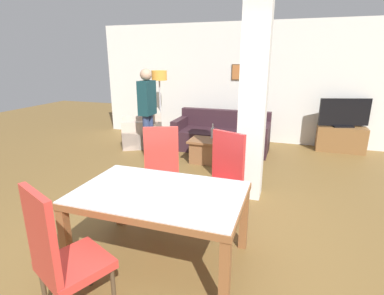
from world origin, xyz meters
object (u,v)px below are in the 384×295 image
at_px(armchair, 143,133).
at_px(dining_chair_far_right, 222,177).
at_px(dining_chair_far_left, 162,170).
at_px(dining_chair_near_left, 61,254).
at_px(coffee_table, 204,150).
at_px(standing_person, 147,107).
at_px(floor_lamp, 159,82).
at_px(bottle, 213,133).
at_px(tv_stand, 341,139).
at_px(sofa, 222,136).
at_px(tv_screen, 344,113).
at_px(dining_table, 160,205).

bearing_deg(armchair, dining_chair_far_right, -167.45).
distance_m(dining_chair_far_left, dining_chair_near_left, 1.78).
relative_size(coffee_table, standing_person, 0.32).
bearing_deg(coffee_table, dining_chair_far_right, -68.20).
relative_size(dining_chair_near_left, floor_lamp, 0.67).
relative_size(dining_chair_far_left, dining_chair_far_right, 1.00).
relative_size(armchair, floor_lamp, 0.70).
height_order(coffee_table, standing_person, standing_person).
xyz_separation_m(bottle, tv_stand, (2.44, 1.43, -0.29)).
xyz_separation_m(sofa, tv_screen, (2.44, 0.66, 0.54)).
xyz_separation_m(dining_chair_far_left, tv_stand, (2.54, 3.60, -0.30)).
distance_m(dining_chair_far_right, bottle, 2.25).
bearing_deg(dining_chair_far_right, standing_person, -23.04).
height_order(dining_chair_far_right, armchair, dining_chair_far_right).
distance_m(dining_table, dining_chair_far_left, 1.00).
bearing_deg(dining_chair_far_right, tv_screen, -93.45).
relative_size(dining_table, sofa, 0.78).
xyz_separation_m(tv_screen, floor_lamp, (-4.00, -0.39, 0.57)).
bearing_deg(dining_chair_near_left, standing_person, 131.98).
height_order(armchair, coffee_table, armchair).
bearing_deg(dining_chair_far_left, dining_table, 90.00).
height_order(dining_chair_near_left, dining_chair_far_right, same).
xyz_separation_m(armchair, tv_screen, (4.20, 0.91, 0.54)).
relative_size(sofa, floor_lamp, 1.22).
distance_m(dining_chair_far_right, armchair, 3.63).
bearing_deg(dining_chair_far_right, bottle, -49.70).
bearing_deg(sofa, tv_screen, -164.79).
xyz_separation_m(sofa, standing_person, (-1.31, -0.87, 0.72)).
xyz_separation_m(dining_chair_near_left, armchair, (-1.67, 4.46, -0.29)).
bearing_deg(bottle, dining_chair_far_left, -92.59).
height_order(armchair, floor_lamp, floor_lamp).
bearing_deg(coffee_table, bottle, 52.35).
bearing_deg(tv_stand, tv_screen, 180.00).
relative_size(dining_table, standing_person, 0.91).
relative_size(armchair, tv_screen, 1.15).
distance_m(dining_chair_far_left, coffee_table, 2.04).
bearing_deg(dining_table, sofa, 94.31).
height_order(bottle, standing_person, standing_person).
xyz_separation_m(dining_chair_far_left, standing_person, (-1.21, 2.06, 0.43)).
bearing_deg(bottle, dining_chair_far_right, -72.40).
distance_m(armchair, tv_stand, 4.30).
xyz_separation_m(sofa, floor_lamp, (-1.56, 0.27, 1.10)).
relative_size(floor_lamp, standing_person, 0.95).
height_order(tv_stand, tv_screen, tv_screen).
distance_m(dining_table, coffee_table, 2.98).
bearing_deg(armchair, floor_lamp, -51.64).
height_order(coffee_table, bottle, bottle).
xyz_separation_m(dining_chair_far_left, armchair, (-1.67, 2.69, -0.29)).
bearing_deg(tv_stand, bottle, -149.53).
relative_size(dining_chair_near_left, dining_chair_far_right, 1.00).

